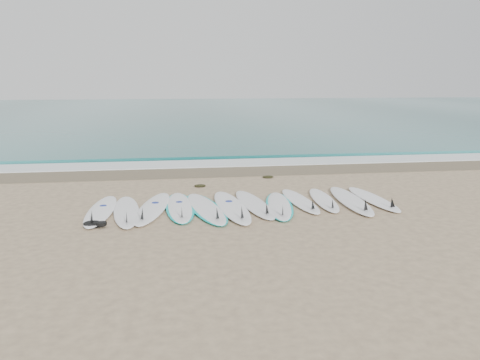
{
  "coord_description": "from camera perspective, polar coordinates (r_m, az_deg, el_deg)",
  "views": [
    {
      "loc": [
        -1.51,
        -10.16,
        2.83
      ],
      "look_at": [
        0.1,
        0.98,
        0.4
      ],
      "focal_mm": 35.0,
      "sensor_mm": 36.0,
      "label": 1
    }
  ],
  "objects": [
    {
      "name": "ocean",
      "position": [
        42.78,
        -6.23,
        8.32
      ],
      "size": [
        120.0,
        55.0,
        0.03
      ],
      "primitive_type": "cube",
      "color": "#246D6D",
      "rests_on": "ground"
    },
    {
      "name": "surfboard_5",
      "position": [
        10.37,
        -0.97,
        -3.29
      ],
      "size": [
        0.83,
        2.93,
        0.37
      ],
      "rotation": [
        0.0,
        0.0,
        0.08
      ],
      "color": "white",
      "rests_on": "ground"
    },
    {
      "name": "surfboard_9",
      "position": [
        11.18,
        10.22,
        -2.41
      ],
      "size": [
        0.67,
        2.33,
        0.29
      ],
      "rotation": [
        0.0,
        0.0,
        -0.09
      ],
      "color": "white",
      "rests_on": "ground"
    },
    {
      "name": "surfboard_11",
      "position": [
        11.52,
        16.02,
        -2.23
      ],
      "size": [
        0.65,
        2.5,
        0.32
      ],
      "rotation": [
        0.0,
        0.0,
        0.05
      ],
      "color": "white",
      "rests_on": "ground"
    },
    {
      "name": "seaweed_far",
      "position": [
        13.73,
        3.43,
        0.4
      ],
      "size": [
        0.32,
        0.25,
        0.06
      ],
      "primitive_type": "ellipsoid",
      "color": "black",
      "rests_on": "ground"
    },
    {
      "name": "surfboard_3",
      "position": [
        10.5,
        -7.34,
        -3.27
      ],
      "size": [
        0.71,
        2.64,
        0.33
      ],
      "rotation": [
        0.0,
        0.0,
        0.03
      ],
      "color": "white",
      "rests_on": "ground"
    },
    {
      "name": "foam_band",
      "position": [
        15.98,
        -2.66,
        2.04
      ],
      "size": [
        120.0,
        1.4,
        0.04
      ],
      "primitive_type": "cube",
      "color": "silver",
      "rests_on": "ground"
    },
    {
      "name": "surfboard_4",
      "position": [
        10.33,
        -4.16,
        -3.44
      ],
      "size": [
        1.11,
        2.83,
        0.35
      ],
      "rotation": [
        0.0,
        0.0,
        0.17
      ],
      "color": "white",
      "rests_on": "ground"
    },
    {
      "name": "surfboard_8",
      "position": [
        11.0,
        7.41,
        -2.55
      ],
      "size": [
        0.63,
        2.39,
        0.3
      ],
      "rotation": [
        0.0,
        0.0,
        0.06
      ],
      "color": "white",
      "rests_on": "ground"
    },
    {
      "name": "leash_coil",
      "position": [
        9.62,
        -17.36,
        -5.19
      ],
      "size": [
        0.46,
        0.36,
        0.11
      ],
      "color": "black",
      "rests_on": "ground"
    },
    {
      "name": "surfboard_1",
      "position": [
        10.33,
        -13.68,
        -3.73
      ],
      "size": [
        0.8,
        2.66,
        0.33
      ],
      "rotation": [
        0.0,
        0.0,
        0.1
      ],
      "color": "white",
      "rests_on": "ground"
    },
    {
      "name": "surfboard_7",
      "position": [
        10.58,
        4.82,
        -3.12
      ],
      "size": [
        0.95,
        2.53,
        0.31
      ],
      "rotation": [
        0.0,
        0.0,
        -0.15
      ],
      "color": "white",
      "rests_on": "ground"
    },
    {
      "name": "surfboard_6",
      "position": [
        10.61,
        1.83,
        -2.96
      ],
      "size": [
        0.83,
        2.68,
        0.34
      ],
      "rotation": [
        0.0,
        0.0,
        0.11
      ],
      "color": "white",
      "rests_on": "ground"
    },
    {
      "name": "surfboard_2",
      "position": [
        10.46,
        -10.65,
        -3.39
      ],
      "size": [
        1.02,
        2.8,
        0.35
      ],
      "rotation": [
        0.0,
        0.0,
        -0.17
      ],
      "color": "white",
      "rests_on": "ground"
    },
    {
      "name": "wet_sand_band",
      "position": [
        14.62,
        -2.12,
        1.03
      ],
      "size": [
        120.0,
        1.8,
        0.01
      ],
      "primitive_type": "cube",
      "color": "brown",
      "rests_on": "ground"
    },
    {
      "name": "surfboard_0",
      "position": [
        10.52,
        -16.65,
        -3.63
      ],
      "size": [
        0.64,
        2.61,
        0.33
      ],
      "rotation": [
        0.0,
        0.0,
        -0.04
      ],
      "color": "white",
      "rests_on": "ground"
    },
    {
      "name": "seaweed_near",
      "position": [
        12.62,
        -4.9,
        -0.68
      ],
      "size": [
        0.31,
        0.24,
        0.06
      ],
      "primitive_type": "ellipsoid",
      "color": "black",
      "rests_on": "ground"
    },
    {
      "name": "wave_crest",
      "position": [
        17.45,
        -3.14,
        2.99
      ],
      "size": [
        120.0,
        1.0,
        0.1
      ],
      "primitive_type": "cube",
      "color": "#246D6D",
      "rests_on": "ground"
    },
    {
      "name": "ground",
      "position": [
        10.66,
        0.23,
        -3.22
      ],
      "size": [
        120.0,
        120.0,
        0.0
      ],
      "primitive_type": "plane",
      "color": "#9D8566"
    },
    {
      "name": "surfboard_10",
      "position": [
        11.22,
        13.43,
        -2.44
      ],
      "size": [
        0.73,
        2.79,
        0.35
      ],
      "rotation": [
        0.0,
        0.0,
        -0.06
      ],
      "color": "white",
      "rests_on": "ground"
    }
  ]
}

